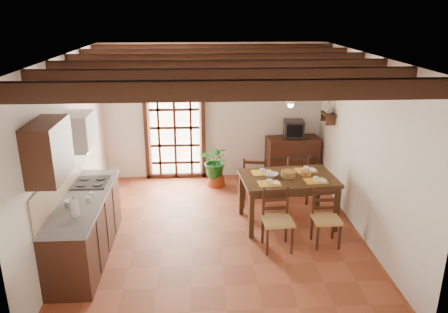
{
  "coord_description": "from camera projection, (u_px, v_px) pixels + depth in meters",
  "views": [
    {
      "loc": [
        -0.28,
        -6.3,
        3.46
      ],
      "look_at": [
        0.1,
        0.4,
        1.15
      ],
      "focal_mm": 35.0,
      "sensor_mm": 36.0,
      "label": 1
    }
  ],
  "objects": [
    {
      "name": "dining_table",
      "position": [
        288.0,
        183.0,
        7.16
      ],
      "size": [
        1.6,
        1.11,
        0.83
      ],
      "rotation": [
        0.0,
        0.0,
        0.09
      ],
      "color": "#362311",
      "rests_on": "ground_plane"
    },
    {
      "name": "ceiling_beams",
      "position": [
        219.0,
        64.0,
        6.21
      ],
      "size": [
        4.5,
        4.34,
        0.2
      ],
      "color": "black",
      "rests_on": "room_shell"
    },
    {
      "name": "shelf_flowers",
      "position": [
        330.0,
        98.0,
        8.11
      ],
      "size": [
        0.14,
        0.14,
        0.36
      ],
      "color": "gold",
      "rests_on": "shelf_vase"
    },
    {
      "name": "table_setting",
      "position": [
        289.0,
        171.0,
        7.09
      ],
      "size": [
        1.11,
        0.74,
        0.1
      ],
      "rotation": [
        0.0,
        0.0,
        0.09
      ],
      "color": "gold",
      "rests_on": "dining_table"
    },
    {
      "name": "sideboard",
      "position": [
        292.0,
        158.0,
        9.13
      ],
      "size": [
        1.11,
        0.58,
        0.91
      ],
      "primitive_type": "cube",
      "rotation": [
        0.0,
        0.0,
        0.09
      ],
      "color": "#331910",
      "rests_on": "ground_plane"
    },
    {
      "name": "shelf_vase",
      "position": [
        329.0,
        109.0,
        8.17
      ],
      "size": [
        0.15,
        0.15,
        0.15
      ],
      "primitive_type": "imported",
      "color": "#B2BFB2",
      "rests_on": "wall_shelf"
    },
    {
      "name": "pendant_lamp",
      "position": [
        291.0,
        100.0,
        6.81
      ],
      "size": [
        0.36,
        0.36,
        0.84
      ],
      "color": "black",
      "rests_on": "room_shell"
    },
    {
      "name": "ground_plane",
      "position": [
        219.0,
        231.0,
        7.08
      ],
      "size": [
        5.0,
        5.0,
        0.0
      ],
      "primitive_type": "plane",
      "color": "brown"
    },
    {
      "name": "counter_items",
      "position": [
        83.0,
        193.0,
        6.19
      ],
      "size": [
        0.5,
        1.43,
        0.25
      ],
      "color": "black",
      "rests_on": "kitchen_counter"
    },
    {
      "name": "wall_shelf",
      "position": [
        328.0,
        116.0,
        8.22
      ],
      "size": [
        0.2,
        0.42,
        0.2
      ],
      "color": "#331910",
      "rests_on": "room_shell"
    },
    {
      "name": "upper_cabinet",
      "position": [
        48.0,
        151.0,
        5.14
      ],
      "size": [
        0.35,
        0.8,
        0.7
      ],
      "primitive_type": "cube",
      "color": "#331910",
      "rests_on": "room_shell"
    },
    {
      "name": "plant_pot",
      "position": [
        216.0,
        180.0,
        8.89
      ],
      "size": [
        0.39,
        0.39,
        0.24
      ],
      "primitive_type": "cone",
      "color": "maroon",
      "rests_on": "ground_plane"
    },
    {
      "name": "framed_picture",
      "position": [
        335.0,
        87.0,
        8.05
      ],
      "size": [
        0.03,
        0.32,
        0.32
      ],
      "color": "brown",
      "rests_on": "room_shell"
    },
    {
      "name": "kitchen_counter",
      "position": [
        85.0,
        226.0,
        6.26
      ],
      "size": [
        0.64,
        2.25,
        1.38
      ],
      "color": "#331910",
      "rests_on": "ground_plane"
    },
    {
      "name": "chair_near_left",
      "position": [
        277.0,
        230.0,
        6.52
      ],
      "size": [
        0.45,
        0.43,
        0.93
      ],
      "rotation": [
        0.0,
        0.0,
        0.06
      ],
      "color": "tan",
      "rests_on": "ground_plane"
    },
    {
      "name": "range_hood",
      "position": [
        79.0,
        131.0,
        6.36
      ],
      "size": [
        0.38,
        0.6,
        0.54
      ],
      "color": "white",
      "rests_on": "room_shell"
    },
    {
      "name": "room_shell",
      "position": [
        219.0,
        123.0,
        6.49
      ],
      "size": [
        4.52,
        5.02,
        2.81
      ],
      "color": "silver",
      "rests_on": "ground_plane"
    },
    {
      "name": "chair_near_right",
      "position": [
        325.0,
        228.0,
        6.63
      ],
      "size": [
        0.4,
        0.38,
        0.86
      ],
      "rotation": [
        0.0,
        0.0,
        0.02
      ],
      "color": "tan",
      "rests_on": "ground_plane"
    },
    {
      "name": "fuse_box",
      "position": [
        286.0,
        95.0,
        8.94
      ],
      "size": [
        0.25,
        0.03,
        0.32
      ],
      "primitive_type": "cube",
      "color": "white",
      "rests_on": "room_shell"
    },
    {
      "name": "chair_far_left",
      "position": [
        254.0,
        189.0,
        7.98
      ],
      "size": [
        0.49,
        0.47,
        0.94
      ],
      "rotation": [
        0.0,
        0.0,
        2.98
      ],
      "color": "tan",
      "rests_on": "ground_plane"
    },
    {
      "name": "potted_plant",
      "position": [
        216.0,
        159.0,
        8.74
      ],
      "size": [
        1.95,
        1.8,
        1.79
      ],
      "primitive_type": "imported",
      "rotation": [
        0.0,
        0.0,
        -0.31
      ],
      "color": "#144C19",
      "rests_on": "ground_plane"
    },
    {
      "name": "chair_far_right",
      "position": [
        295.0,
        187.0,
        8.08
      ],
      "size": [
        0.46,
        0.45,
        0.94
      ],
      "rotation": [
        0.0,
        0.0,
        3.22
      ],
      "color": "tan",
      "rests_on": "ground_plane"
    },
    {
      "name": "table_bowl",
      "position": [
        271.0,
        175.0,
        7.13
      ],
      "size": [
        0.29,
        0.29,
        0.05
      ],
      "primitive_type": "imported",
      "rotation": [
        0.0,
        0.0,
        -0.43
      ],
      "color": "white",
      "rests_on": "dining_table"
    },
    {
      "name": "french_door",
      "position": [
        175.0,
        124.0,
        8.97
      ],
      "size": [
        1.26,
        0.11,
        2.32
      ],
      "color": "white",
      "rests_on": "ground_plane"
    },
    {
      "name": "crt_tv",
      "position": [
        294.0,
        129.0,
        8.91
      ],
      "size": [
        0.42,
        0.4,
        0.34
      ],
      "rotation": [
        0.0,
        0.0,
        -0.08
      ],
      "color": "black",
      "rests_on": "sideboard"
    }
  ]
}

